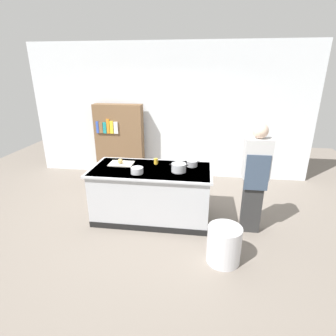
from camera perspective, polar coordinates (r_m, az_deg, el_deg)
name	(u,v)px	position (r m, az deg, el deg)	size (l,w,h in m)	color
ground_plane	(152,217)	(4.71, -3.40, -10.44)	(10.00, 10.00, 0.00)	slate
back_wall	(168,112)	(6.19, 0.09, 11.92)	(6.40, 0.12, 3.00)	silver
counter_island	(152,193)	(4.49, -3.52, -5.34)	(1.98, 0.98, 0.90)	#B7BABF
cutting_board	(121,164)	(4.58, -10.01, 0.94)	(0.40, 0.28, 0.02)	silver
onion	(120,161)	(4.54, -10.25, 1.45)	(0.09, 0.09, 0.09)	tan
stock_pot	(179,168)	(4.17, 2.33, 0.09)	(0.30, 0.23, 0.13)	#B7BABF
sauce_pan	(192,163)	(4.43, 5.19, 0.98)	(0.25, 0.18, 0.09)	#99999E
mixing_bowl	(137,170)	(4.13, -6.69, -0.52)	(0.19, 0.19, 0.10)	#B7BABF
juice_cup	(156,161)	(4.51, -2.62, 1.45)	(0.07, 0.07, 0.10)	yellow
trash_bin	(224,245)	(3.69, 11.96, -15.83)	(0.45, 0.45, 0.51)	silver
person_chef	(255,177)	(4.16, 18.22, -1.79)	(0.38, 0.25, 1.72)	#2F2F2F
bookshelf	(120,141)	(6.27, -10.37, 5.66)	(1.10, 0.31, 1.70)	brown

